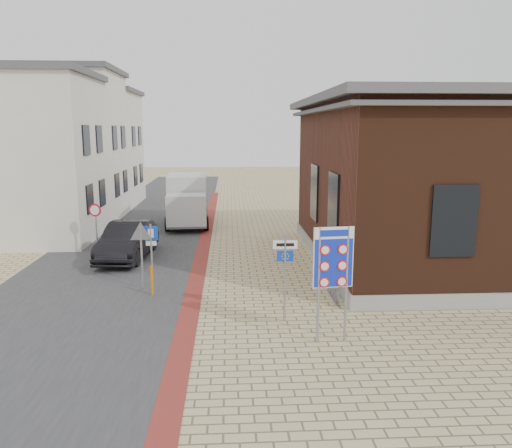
{
  "coord_description": "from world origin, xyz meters",
  "views": [
    {
      "loc": [
        -0.74,
        -13.42,
        5.53
      ],
      "look_at": [
        0.19,
        3.94,
        2.2
      ],
      "focal_mm": 35.0,
      "sensor_mm": 36.0,
      "label": 1
    }
  ],
  "objects_px": {
    "sedan": "(128,241)",
    "parking_sign": "(151,245)",
    "essen_sign": "(285,264)",
    "border_sign": "(333,260)",
    "box_truck": "(187,200)",
    "bollard": "(152,281)"
  },
  "relations": [
    {
      "from": "sedan",
      "to": "bollard",
      "type": "height_order",
      "value": "sedan"
    },
    {
      "from": "sedan",
      "to": "bollard",
      "type": "relative_size",
      "value": 4.65
    },
    {
      "from": "essen_sign",
      "to": "parking_sign",
      "type": "relative_size",
      "value": 1.14
    },
    {
      "from": "essen_sign",
      "to": "box_truck",
      "type": "bearing_deg",
      "value": 105.23
    },
    {
      "from": "box_truck",
      "to": "bollard",
      "type": "xyz_separation_m",
      "value": [
        -0.16,
        -12.54,
        -0.97
      ]
    },
    {
      "from": "essen_sign",
      "to": "sedan",
      "type": "bearing_deg",
      "value": 128.68
    },
    {
      "from": "parking_sign",
      "to": "bollard",
      "type": "bearing_deg",
      "value": -83.12
    },
    {
      "from": "border_sign",
      "to": "bollard",
      "type": "relative_size",
      "value": 3.04
    },
    {
      "from": "sedan",
      "to": "box_truck",
      "type": "relative_size",
      "value": 0.85
    },
    {
      "from": "box_truck",
      "to": "parking_sign",
      "type": "distance_m",
      "value": 11.58
    },
    {
      "from": "border_sign",
      "to": "essen_sign",
      "type": "bearing_deg",
      "value": 119.12
    },
    {
      "from": "box_truck",
      "to": "essen_sign",
      "type": "xyz_separation_m",
      "value": [
        4.04,
        -15.04,
        0.24
      ]
    },
    {
      "from": "essen_sign",
      "to": "bollard",
      "type": "height_order",
      "value": "essen_sign"
    },
    {
      "from": "sedan",
      "to": "bollard",
      "type": "xyz_separation_m",
      "value": [
        1.78,
        -5.02,
        -0.27
      ]
    },
    {
      "from": "bollard",
      "to": "sedan",
      "type": "bearing_deg",
      "value": 109.52
    },
    {
      "from": "border_sign",
      "to": "parking_sign",
      "type": "bearing_deg",
      "value": 131.13
    },
    {
      "from": "sedan",
      "to": "essen_sign",
      "type": "xyz_separation_m",
      "value": [
        5.98,
        -7.52,
        0.94
      ]
    },
    {
      "from": "bollard",
      "to": "box_truck",
      "type": "bearing_deg",
      "value": 89.28
    },
    {
      "from": "sedan",
      "to": "essen_sign",
      "type": "height_order",
      "value": "essen_sign"
    },
    {
      "from": "sedan",
      "to": "box_truck",
      "type": "distance_m",
      "value": 7.8
    },
    {
      "from": "border_sign",
      "to": "parking_sign",
      "type": "xyz_separation_m",
      "value": [
        -5.4,
        4.97,
        -0.71
      ]
    },
    {
      "from": "sedan",
      "to": "parking_sign",
      "type": "xyz_separation_m",
      "value": [
        1.65,
        -4.05,
        0.74
      ]
    }
  ]
}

